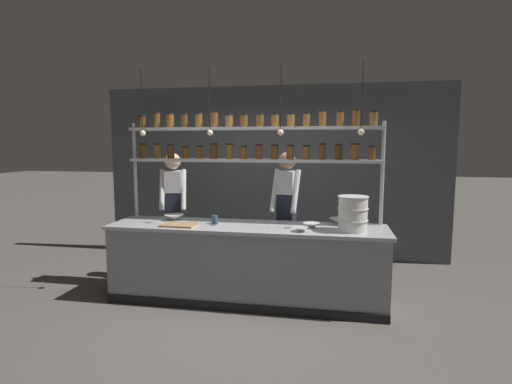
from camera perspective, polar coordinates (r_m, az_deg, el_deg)
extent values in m
plane|color=#5B5651|center=(5.01, -1.36, -15.16)|extent=(40.00, 40.00, 0.00)
cube|color=#4C5156|center=(6.65, 2.23, 2.83)|extent=(5.69, 0.12, 2.82)
cube|color=gray|center=(4.86, -1.37, -10.35)|extent=(3.23, 0.72, 0.88)
cube|color=#B7BABF|center=(4.74, -1.39, -5.03)|extent=(3.29, 0.76, 0.04)
cube|color=black|center=(4.66, -2.33, -16.24)|extent=(3.23, 0.03, 0.10)
cylinder|color=#B7BABF|center=(5.55, -16.71, -1.78)|extent=(0.04, 0.04, 2.14)
cylinder|color=#B7BABF|center=(4.97, 17.42, -2.78)|extent=(0.04, 0.04, 2.14)
cube|color=#B7BABF|center=(4.97, -0.62, 4.52)|extent=(3.13, 0.28, 0.04)
cylinder|color=brown|center=(5.43, -15.84, 5.58)|extent=(0.09, 0.09, 0.18)
cylinder|color=black|center=(5.43, -15.87, 6.60)|extent=(0.09, 0.09, 0.02)
cylinder|color=brown|center=(5.35, -13.95, 5.61)|extent=(0.08, 0.08, 0.17)
cylinder|color=black|center=(5.35, -13.98, 6.66)|extent=(0.08, 0.08, 0.02)
cylinder|color=#513314|center=(5.27, -12.07, 5.59)|extent=(0.09, 0.09, 0.16)
cylinder|color=black|center=(5.27, -12.09, 6.59)|extent=(0.09, 0.09, 0.02)
cylinder|color=brown|center=(5.20, -10.00, 5.50)|extent=(0.09, 0.09, 0.14)
cylinder|color=black|center=(5.20, -10.01, 6.38)|extent=(0.09, 0.09, 0.02)
cylinder|color=brown|center=(5.14, -8.07, 5.56)|extent=(0.08, 0.08, 0.15)
cylinder|color=black|center=(5.14, -8.08, 6.49)|extent=(0.08, 0.08, 0.02)
cylinder|color=#513314|center=(5.08, -6.05, 5.73)|extent=(0.10, 0.10, 0.18)
cylinder|color=black|center=(5.08, -6.06, 6.83)|extent=(0.10, 0.10, 0.02)
cylinder|color=brown|center=(5.03, -3.83, 5.72)|extent=(0.09, 0.09, 0.17)
cylinder|color=black|center=(5.03, -3.83, 6.82)|extent=(0.09, 0.09, 0.02)
cylinder|color=brown|center=(4.98, -1.75, 5.58)|extent=(0.08, 0.08, 0.15)
cylinder|color=black|center=(4.98, -1.76, 6.54)|extent=(0.08, 0.08, 0.02)
cylinder|color=brown|center=(4.95, 0.43, 5.69)|extent=(0.09, 0.09, 0.17)
cylinder|color=black|center=(4.95, 0.43, 6.77)|extent=(0.09, 0.09, 0.02)
cylinder|color=brown|center=(4.92, 2.70, 5.64)|extent=(0.09, 0.09, 0.16)
cylinder|color=black|center=(4.92, 2.71, 6.71)|extent=(0.09, 0.09, 0.02)
cylinder|color=brown|center=(4.89, 4.93, 5.59)|extent=(0.10, 0.10, 0.16)
cylinder|color=black|center=(4.89, 4.94, 6.63)|extent=(0.10, 0.10, 0.02)
cylinder|color=brown|center=(4.88, 7.19, 5.53)|extent=(0.09, 0.09, 0.15)
cylinder|color=black|center=(4.88, 7.20, 6.55)|extent=(0.09, 0.09, 0.02)
cylinder|color=brown|center=(4.87, 9.42, 5.62)|extent=(0.08, 0.08, 0.17)
cylinder|color=black|center=(4.87, 9.44, 6.77)|extent=(0.08, 0.08, 0.02)
cylinder|color=#513314|center=(4.87, 11.73, 5.53)|extent=(0.09, 0.09, 0.17)
cylinder|color=black|center=(4.87, 11.76, 6.64)|extent=(0.09, 0.09, 0.02)
cylinder|color=brown|center=(4.88, 13.92, 5.52)|extent=(0.10, 0.10, 0.18)
cylinder|color=black|center=(4.88, 13.96, 6.67)|extent=(0.10, 0.10, 0.02)
cylinder|color=brown|center=(4.89, 16.26, 5.29)|extent=(0.09, 0.09, 0.15)
cylinder|color=black|center=(4.89, 16.30, 6.27)|extent=(0.09, 0.09, 0.02)
cube|color=#B7BABF|center=(4.97, -0.63, 9.04)|extent=(3.13, 0.28, 0.04)
cylinder|color=#513314|center=(5.44, -15.97, 9.53)|extent=(0.09, 0.09, 0.14)
cylinder|color=black|center=(5.45, -16.00, 10.37)|extent=(0.09, 0.09, 0.02)
cylinder|color=brown|center=(5.36, -14.02, 9.83)|extent=(0.09, 0.09, 0.18)
cylinder|color=black|center=(5.36, -14.05, 10.89)|extent=(0.09, 0.09, 0.02)
cylinder|color=brown|center=(5.28, -12.16, 9.88)|extent=(0.10, 0.10, 0.17)
cylinder|color=black|center=(5.29, -12.19, 10.90)|extent=(0.10, 0.10, 0.02)
cylinder|color=#513314|center=(5.21, -10.21, 9.89)|extent=(0.08, 0.08, 0.16)
cylinder|color=black|center=(5.22, -10.23, 10.85)|extent=(0.08, 0.08, 0.02)
cylinder|color=brown|center=(5.15, -8.19, 10.03)|extent=(0.09, 0.09, 0.17)
cylinder|color=black|center=(5.15, -8.21, 11.06)|extent=(0.09, 0.09, 0.02)
cylinder|color=brown|center=(5.09, -6.00, 10.17)|extent=(0.10, 0.10, 0.18)
cylinder|color=black|center=(5.09, -6.01, 11.29)|extent=(0.10, 0.10, 0.02)
cylinder|color=brown|center=(5.03, -3.87, 10.01)|extent=(0.10, 0.10, 0.14)
cylinder|color=black|center=(5.04, -3.88, 10.93)|extent=(0.10, 0.10, 0.02)
cylinder|color=brown|center=(4.99, -1.74, 10.07)|extent=(0.09, 0.09, 0.14)
cylinder|color=black|center=(5.00, -1.75, 11.01)|extent=(0.10, 0.10, 0.02)
cylinder|color=brown|center=(4.95, 0.56, 10.11)|extent=(0.10, 0.10, 0.15)
cylinder|color=black|center=(4.96, 0.56, 11.07)|extent=(0.10, 0.10, 0.02)
cylinder|color=brown|center=(4.92, 2.70, 10.08)|extent=(0.10, 0.10, 0.14)
cylinder|color=black|center=(4.93, 2.71, 11.01)|extent=(0.10, 0.10, 0.02)
cylinder|color=brown|center=(4.90, 4.99, 10.10)|extent=(0.09, 0.09, 0.14)
cylinder|color=black|center=(4.91, 5.00, 11.06)|extent=(0.09, 0.09, 0.02)
cylinder|color=brown|center=(4.89, 7.20, 10.11)|extent=(0.08, 0.08, 0.15)
cylinder|color=black|center=(4.89, 7.21, 11.10)|extent=(0.09, 0.09, 0.02)
cylinder|color=brown|center=(4.88, 9.46, 10.21)|extent=(0.08, 0.08, 0.17)
cylinder|color=black|center=(4.88, 9.48, 11.34)|extent=(0.09, 0.09, 0.02)
cylinder|color=brown|center=(4.88, 11.93, 10.12)|extent=(0.09, 0.09, 0.17)
cylinder|color=black|center=(4.88, 11.96, 11.20)|extent=(0.09, 0.09, 0.02)
cylinder|color=brown|center=(4.89, 14.11, 10.13)|extent=(0.09, 0.09, 0.18)
cylinder|color=black|center=(4.89, 14.15, 11.29)|extent=(0.09, 0.09, 0.02)
cylinder|color=brown|center=(4.90, 16.45, 9.92)|extent=(0.10, 0.10, 0.16)
cylinder|color=black|center=(4.91, 16.48, 10.96)|extent=(0.10, 0.10, 0.02)
cylinder|color=black|center=(5.78, -12.33, -7.86)|extent=(0.11, 0.11, 0.85)
cylinder|color=black|center=(5.77, -10.73, -7.86)|extent=(0.11, 0.11, 0.85)
cube|color=#232838|center=(5.65, -11.68, -1.91)|extent=(0.26, 0.22, 0.37)
cube|color=white|center=(5.61, -11.76, 1.44)|extent=(0.26, 0.23, 0.30)
sphere|color=beige|center=(5.59, -11.83, 4.31)|extent=(0.22, 0.22, 0.22)
cylinder|color=white|center=(5.58, -13.28, 0.31)|extent=(0.14, 0.27, 0.55)
cylinder|color=white|center=(5.55, -10.31, 0.35)|extent=(0.14, 0.27, 0.55)
cylinder|color=black|center=(5.44, 3.53, -8.61)|extent=(0.11, 0.11, 0.86)
cylinder|color=black|center=(5.39, 5.14, -8.78)|extent=(0.11, 0.11, 0.86)
cube|color=#232838|center=(5.28, 4.39, -2.27)|extent=(0.25, 0.22, 0.37)
cube|color=white|center=(5.24, 4.43, 1.36)|extent=(0.26, 0.23, 0.30)
sphere|color=#A37A5B|center=(5.22, 4.46, 4.47)|extent=(0.23, 0.23, 0.23)
cylinder|color=white|center=(5.24, 2.70, 0.23)|extent=(0.13, 0.27, 0.56)
cylinder|color=white|center=(5.14, 5.70, 0.08)|extent=(0.13, 0.27, 0.56)
cylinder|color=white|center=(4.55, 13.62, -4.72)|extent=(0.32, 0.32, 0.12)
cylinder|color=silver|center=(4.54, 13.64, -3.91)|extent=(0.34, 0.34, 0.01)
cylinder|color=white|center=(4.53, 13.67, -3.10)|extent=(0.32, 0.32, 0.12)
cylinder|color=silver|center=(4.52, 13.69, -2.29)|extent=(0.34, 0.34, 0.01)
cylinder|color=white|center=(4.51, 13.71, -1.47)|extent=(0.32, 0.32, 0.12)
cylinder|color=silver|center=(4.50, 13.74, -0.65)|extent=(0.34, 0.34, 0.01)
cube|color=#A88456|center=(4.80, -11.00, -4.63)|extent=(0.40, 0.26, 0.02)
cylinder|color=silver|center=(4.91, 11.90, -4.46)|extent=(0.12, 0.12, 0.01)
cone|color=silver|center=(4.90, 11.91, -4.11)|extent=(0.27, 0.27, 0.07)
cylinder|color=white|center=(4.66, 7.93, -4.98)|extent=(0.09, 0.09, 0.01)
cone|color=white|center=(4.66, 7.93, -4.72)|extent=(0.20, 0.20, 0.05)
cylinder|color=silver|center=(5.18, -11.62, -3.85)|extent=(0.11, 0.11, 0.01)
cone|color=silver|center=(5.18, -11.63, -3.55)|extent=(0.25, 0.25, 0.07)
cylinder|color=silver|center=(4.44, 6.41, -5.55)|extent=(0.08, 0.08, 0.01)
cone|color=silver|center=(4.44, 6.41, -5.33)|extent=(0.17, 0.17, 0.05)
cylinder|color=#334C70|center=(4.85, -5.90, -3.94)|extent=(0.08, 0.08, 0.10)
cylinder|color=black|center=(5.09, -16.02, 12.37)|extent=(0.01, 0.01, 0.76)
sphere|color=#F9E5B2|center=(5.06, -15.88, 8.08)|extent=(0.07, 0.07, 0.07)
cylinder|color=black|center=(4.78, -6.65, 12.97)|extent=(0.01, 0.01, 0.76)
sphere|color=#F9E5B2|center=(4.75, -6.59, 8.40)|extent=(0.07, 0.07, 0.07)
cylinder|color=black|center=(4.60, 3.57, 13.23)|extent=(0.01, 0.01, 0.76)
sphere|color=#F9E5B2|center=(4.58, 3.54, 8.49)|extent=(0.07, 0.07, 0.07)
cylinder|color=black|center=(4.58, 14.93, 13.05)|extent=(0.01, 0.01, 0.76)
sphere|color=#F9E5B2|center=(4.55, 14.78, 8.28)|extent=(0.07, 0.07, 0.07)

